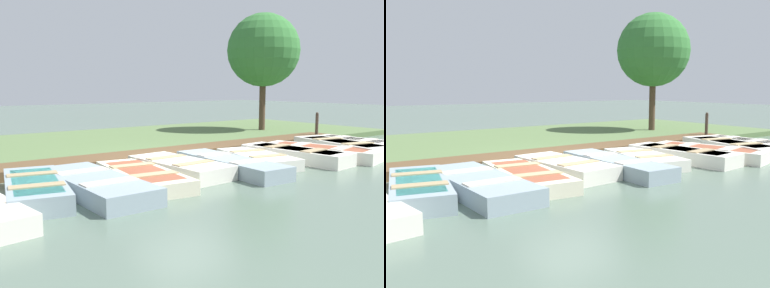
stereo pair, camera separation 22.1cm
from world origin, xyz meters
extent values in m
plane|color=#566B5B|center=(0.00, 0.00, 0.00)|extent=(80.00, 80.00, 0.00)
cube|color=#567042|center=(-5.00, 0.00, 0.10)|extent=(8.00, 24.00, 0.20)
cube|color=brown|center=(-1.60, 0.00, 0.12)|extent=(1.22, 16.10, 0.24)
cube|color=#8C9EA8|center=(0.79, -4.07, 0.18)|extent=(3.10, 1.65, 0.36)
cube|color=teal|center=(0.79, -4.07, 0.35)|extent=(2.53, 1.31, 0.03)
cube|color=tan|center=(1.33, -4.19, 0.38)|extent=(0.49, 1.00, 0.03)
cube|color=tan|center=(0.24, -3.95, 0.38)|extent=(0.49, 1.00, 0.03)
cube|color=#8C9EA8|center=(1.11, -2.98, 0.17)|extent=(3.38, 1.23, 0.34)
cube|color=#6B7F51|center=(1.11, -2.98, 0.33)|extent=(2.77, 0.96, 0.03)
cube|color=beige|center=(1.75, -2.97, 0.36)|extent=(0.35, 1.09, 0.03)
cube|color=beige|center=(0.47, -2.99, 0.36)|extent=(0.35, 1.09, 0.03)
cube|color=beige|center=(0.90, -1.78, 0.15)|extent=(3.20, 1.47, 0.30)
cube|color=#994C33|center=(0.90, -1.78, 0.29)|extent=(2.62, 1.16, 0.02)
cube|color=tan|center=(1.48, -1.84, 0.31)|extent=(0.43, 1.05, 0.03)
cube|color=tan|center=(0.32, -1.71, 0.31)|extent=(0.43, 1.05, 0.03)
cube|color=silver|center=(0.58, -0.55, 0.17)|extent=(2.88, 1.33, 0.34)
cube|color=#994C33|center=(0.58, -0.55, 0.33)|extent=(2.36, 1.05, 0.03)
cube|color=tan|center=(1.12, -0.52, 0.36)|extent=(0.34, 1.09, 0.03)
cube|color=tan|center=(0.05, -0.59, 0.36)|extent=(0.34, 1.09, 0.03)
cube|color=#8C9EA8|center=(1.07, 0.66, 0.17)|extent=(3.52, 1.13, 0.34)
cube|color=#6B7F51|center=(1.07, 0.66, 0.33)|extent=(2.88, 0.89, 0.03)
cube|color=beige|center=(1.73, 0.63, 0.35)|extent=(0.39, 0.91, 0.03)
cube|color=beige|center=(0.41, 0.69, 0.35)|extent=(0.39, 0.91, 0.03)
cube|color=silver|center=(0.78, 1.92, 0.15)|extent=(2.82, 1.65, 0.30)
cube|color=#4C709E|center=(0.78, 1.92, 0.29)|extent=(2.30, 1.31, 0.02)
cube|color=tan|center=(1.27, 1.81, 0.31)|extent=(0.47, 1.06, 0.03)
cube|color=tan|center=(0.29, 2.02, 0.31)|extent=(0.47, 1.06, 0.03)
cube|color=silver|center=(1.04, 3.18, 0.18)|extent=(3.30, 1.30, 0.36)
cube|color=beige|center=(1.04, 3.18, 0.35)|extent=(2.70, 1.03, 0.03)
cube|color=tan|center=(1.65, 3.24, 0.38)|extent=(0.41, 0.94, 0.03)
cube|color=tan|center=(0.43, 3.12, 0.38)|extent=(0.41, 0.94, 0.03)
cube|color=silver|center=(1.12, 4.21, 0.17)|extent=(3.53, 1.82, 0.34)
cube|color=#994C33|center=(1.12, 4.21, 0.33)|extent=(2.88, 1.45, 0.03)
cube|color=beige|center=(1.75, 4.36, 0.36)|extent=(0.56, 1.02, 0.03)
cube|color=beige|center=(0.50, 4.06, 0.36)|extent=(0.56, 1.02, 0.03)
cube|color=silver|center=(0.94, 5.59, 0.19)|extent=(3.59, 1.77, 0.37)
cube|color=#6B7F51|center=(0.94, 5.59, 0.36)|extent=(2.93, 1.41, 0.03)
cube|color=tan|center=(1.58, 5.46, 0.39)|extent=(0.54, 1.07, 0.03)
cube|color=tan|center=(0.30, 5.72, 0.39)|extent=(0.54, 1.07, 0.03)
cube|color=silver|center=(0.62, 6.70, 0.17)|extent=(2.75, 1.11, 0.34)
cube|color=beige|center=(0.62, 6.70, 0.33)|extent=(2.26, 0.87, 0.03)
cube|color=beige|center=(1.14, 6.71, 0.36)|extent=(0.29, 0.97, 0.03)
cube|color=beige|center=(0.10, 6.69, 0.36)|extent=(0.29, 0.97, 0.03)
cylinder|color=#47382D|center=(-1.52, 7.54, 0.52)|extent=(0.12, 0.12, 1.04)
sphere|color=#47382D|center=(-1.52, 7.54, 1.06)|extent=(0.11, 0.11, 0.11)
cylinder|color=#4C3828|center=(-4.35, 7.41, 1.41)|extent=(0.27, 0.27, 2.81)
sphere|color=#337033|center=(-4.35, 7.41, 3.68)|extent=(3.16, 3.16, 3.16)
camera|label=1|loc=(8.95, -6.44, 2.14)|focal=40.00mm
camera|label=2|loc=(9.08, -6.26, 2.14)|focal=40.00mm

